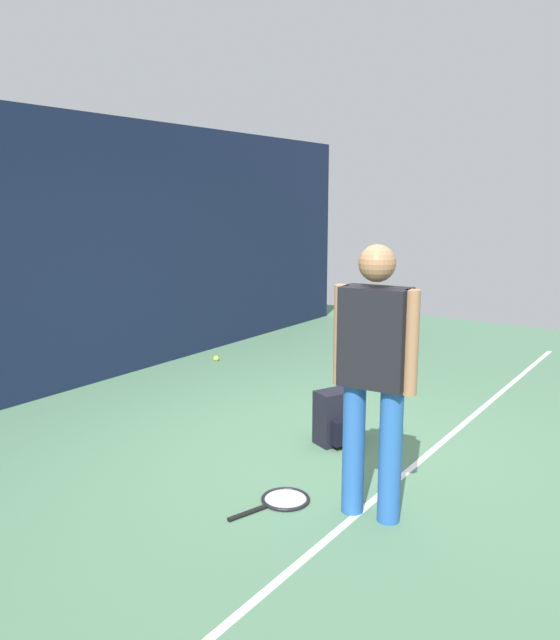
{
  "coord_description": "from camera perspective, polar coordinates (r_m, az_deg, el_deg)",
  "views": [
    {
      "loc": [
        -4.05,
        -2.46,
        1.96
      ],
      "look_at": [
        0.0,
        0.4,
        1.0
      ],
      "focal_mm": 35.25,
      "sensor_mm": 36.0,
      "label": 1
    }
  ],
  "objects": [
    {
      "name": "tennis_ball_near_player",
      "position": [
        7.76,
        -5.83,
        -3.48
      ],
      "size": [
        0.07,
        0.07,
        0.07
      ],
      "primitive_type": "sphere",
      "color": "#CCE033",
      "rests_on": "ground"
    },
    {
      "name": "court_line",
      "position": [
        4.81,
        11.54,
        -13.28
      ],
      "size": [
        9.0,
        0.05,
        0.0
      ],
      "primitive_type": "cube",
      "color": "white",
      "rests_on": "ground"
    },
    {
      "name": "backpack",
      "position": [
        5.16,
        5.08,
        -8.91
      ],
      "size": [
        0.36,
        0.36,
        0.44
      ],
      "rotation": [
        0.0,
        0.0,
        5.87
      ],
      "color": "black",
      "rests_on": "ground"
    },
    {
      "name": "tennis_racket",
      "position": [
        4.29,
        0.19,
        -16.05
      ],
      "size": [
        0.64,
        0.4,
        0.03
      ],
      "rotation": [
        0.0,
        0.0,
        5.99
      ],
      "color": "black",
      "rests_on": "ground"
    },
    {
      "name": "back_fence",
      "position": [
        6.82,
        -18.26,
        5.8
      ],
      "size": [
        10.0,
        0.1,
        2.82
      ],
      "primitive_type": "cube",
      "color": "#141E38",
      "rests_on": "ground"
    },
    {
      "name": "tennis_player",
      "position": [
        3.82,
        8.54,
        -4.24
      ],
      "size": [
        0.26,
        0.53,
        1.7
      ],
      "rotation": [
        0.0,
        0.0,
        1.68
      ],
      "color": "#2659A5",
      "rests_on": "ground"
    },
    {
      "name": "ground_plane",
      "position": [
        5.13,
        3.73,
        -11.54
      ],
      "size": [
        12.0,
        12.0,
        0.0
      ],
      "primitive_type": "plane",
      "color": "#4C7556"
    }
  ]
}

